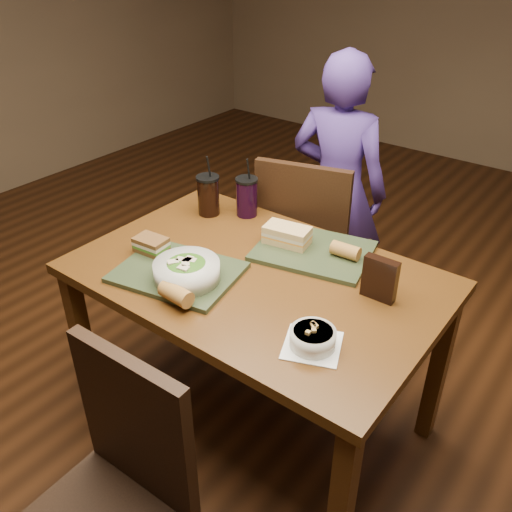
# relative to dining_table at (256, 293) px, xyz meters

# --- Properties ---
(ground) EXTENTS (6.00, 6.00, 0.00)m
(ground) POSITION_rel_dining_table_xyz_m (0.00, 0.00, -0.66)
(ground) COLOR #381C0B
(ground) RESTS_ON ground
(dining_table) EXTENTS (1.30, 0.85, 0.75)m
(dining_table) POSITION_rel_dining_table_xyz_m (0.00, 0.00, 0.00)
(dining_table) COLOR #502E10
(dining_table) RESTS_ON ground
(chair_near) EXTENTS (0.41, 0.41, 0.91)m
(chair_near) POSITION_rel_dining_table_xyz_m (0.13, -0.79, -0.15)
(chair_near) COLOR black
(chair_near) RESTS_ON ground
(chair_far) EXTENTS (0.52, 0.53, 0.97)m
(chair_far) POSITION_rel_dining_table_xyz_m (-0.13, 0.60, -0.12)
(chair_far) COLOR black
(chair_far) RESTS_ON ground
(diner) EXTENTS (0.54, 0.40, 1.36)m
(diner) POSITION_rel_dining_table_xyz_m (-0.20, 0.93, 0.02)
(diner) COLOR #452C7B
(diner) RESTS_ON ground
(tray_near) EXTENTS (0.48, 0.40, 0.02)m
(tray_near) POSITION_rel_dining_table_xyz_m (-0.21, -0.18, 0.10)
(tray_near) COLOR #2D371F
(tray_near) RESTS_ON dining_table
(tray_far) EXTENTS (0.48, 0.40, 0.02)m
(tray_far) POSITION_rel_dining_table_xyz_m (0.09, 0.24, 0.10)
(tray_far) COLOR #2D371F
(tray_far) RESTS_ON dining_table
(salad_bowl) EXTENTS (0.23, 0.23, 0.08)m
(salad_bowl) POSITION_rel_dining_table_xyz_m (-0.15, -0.20, 0.15)
(salad_bowl) COLOR silver
(salad_bowl) RESTS_ON tray_near
(soup_bowl) EXTENTS (0.22, 0.22, 0.07)m
(soup_bowl) POSITION_rel_dining_table_xyz_m (0.37, -0.21, 0.12)
(soup_bowl) COLOR white
(soup_bowl) RESTS_ON dining_table
(sandwich_near) EXTENTS (0.13, 0.09, 0.06)m
(sandwich_near) POSITION_rel_dining_table_xyz_m (-0.38, -0.14, 0.14)
(sandwich_near) COLOR #593819
(sandwich_near) RESTS_ON tray_near
(sandwich_far) EXTENTS (0.19, 0.12, 0.07)m
(sandwich_far) POSITION_rel_dining_table_xyz_m (-0.02, 0.22, 0.14)
(sandwich_far) COLOR tan
(sandwich_far) RESTS_ON tray_far
(baguette_near) EXTENTS (0.12, 0.06, 0.06)m
(baguette_near) POSITION_rel_dining_table_xyz_m (-0.08, -0.31, 0.14)
(baguette_near) COLOR #AD7533
(baguette_near) RESTS_ON tray_near
(baguette_far) EXTENTS (0.11, 0.06, 0.05)m
(baguette_far) POSITION_rel_dining_table_xyz_m (0.21, 0.26, 0.14)
(baguette_far) COLOR #AD7533
(baguette_far) RESTS_ON tray_far
(cup_cola) EXTENTS (0.10, 0.10, 0.27)m
(cup_cola) POSITION_rel_dining_table_xyz_m (-0.44, 0.25, 0.18)
(cup_cola) COLOR black
(cup_cola) RESTS_ON dining_table
(cup_berry) EXTENTS (0.10, 0.10, 0.26)m
(cup_berry) POSITION_rel_dining_table_xyz_m (-0.31, 0.34, 0.18)
(cup_berry) COLOR black
(cup_berry) RESTS_ON dining_table
(chip_bag) EXTENTS (0.12, 0.04, 0.15)m
(chip_bag) POSITION_rel_dining_table_xyz_m (0.41, 0.13, 0.17)
(chip_bag) COLOR black
(chip_bag) RESTS_ON dining_table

